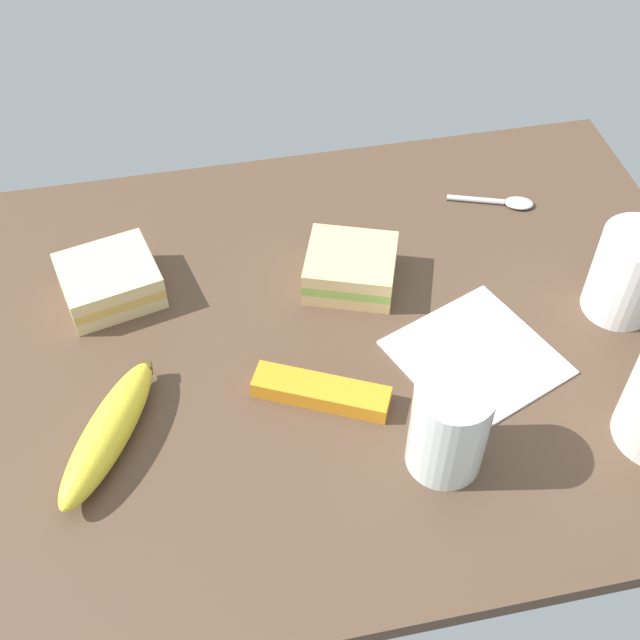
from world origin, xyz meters
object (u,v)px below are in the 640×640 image
(glass_of_milk, at_px, (448,431))
(spoon, at_px, (504,202))
(snack_bar, at_px, (321,392))
(paper_napkin, at_px, (476,357))
(banana, at_px, (108,432))
(sandwich_side, at_px, (110,281))
(sandwich_main, at_px, (351,268))
(coffee_mug_milky, at_px, (629,272))

(glass_of_milk, relative_size, spoon, 1.00)
(glass_of_milk, distance_m, snack_bar, 0.14)
(glass_of_milk, relative_size, paper_napkin, 0.71)
(banana, distance_m, snack_bar, 0.21)
(sandwich_side, height_order, glass_of_milk, glass_of_milk)
(sandwich_main, bearing_deg, glass_of_milk, 97.80)
(glass_of_milk, xyz_separation_m, paper_napkin, (-0.07, -0.11, -0.05))
(banana, bearing_deg, snack_bar, -176.22)
(sandwich_side, height_order, banana, sandwich_side)
(snack_bar, bearing_deg, glass_of_milk, 162.83)
(coffee_mug_milky, relative_size, paper_napkin, 0.69)
(spoon, relative_size, snack_bar, 0.77)
(sandwich_side, distance_m, spoon, 0.49)
(sandwich_side, distance_m, banana, 0.20)
(coffee_mug_milky, xyz_separation_m, glass_of_milk, (0.25, 0.15, -0.01))
(glass_of_milk, bearing_deg, banana, -14.40)
(sandwich_main, bearing_deg, paper_napkin, 127.61)
(sandwich_main, height_order, snack_bar, sandwich_main)
(coffee_mug_milky, bearing_deg, spoon, -71.88)
(spoon, bearing_deg, snack_bar, 41.07)
(coffee_mug_milky, relative_size, sandwich_main, 0.85)
(sandwich_side, height_order, spoon, sandwich_side)
(glass_of_milk, xyz_separation_m, snack_bar, (0.10, -0.09, -0.04))
(spoon, bearing_deg, paper_napkin, 63.61)
(sandwich_main, xyz_separation_m, paper_napkin, (-0.10, 0.14, -0.02))
(glass_of_milk, bearing_deg, coffee_mug_milky, -148.53)
(sandwich_main, relative_size, snack_bar, 0.88)
(snack_bar, distance_m, paper_napkin, 0.17)
(coffee_mug_milky, height_order, banana, coffee_mug_milky)
(sandwich_main, relative_size, paper_napkin, 0.82)
(sandwich_side, bearing_deg, paper_napkin, 155.37)
(banana, distance_m, paper_napkin, 0.38)
(sandwich_main, height_order, banana, sandwich_main)
(sandwich_side, xyz_separation_m, snack_bar, (-0.20, 0.19, -0.01))
(glass_of_milk, distance_m, banana, 0.32)
(sandwich_main, distance_m, banana, 0.32)
(snack_bar, xyz_separation_m, paper_napkin, (-0.17, -0.02, -0.01))
(coffee_mug_milky, bearing_deg, sandwich_side, -13.34)
(coffee_mug_milky, distance_m, glass_of_milk, 0.29)
(sandwich_main, bearing_deg, spoon, -156.81)
(spoon, bearing_deg, glass_of_milk, 61.50)
(coffee_mug_milky, height_order, glass_of_milk, glass_of_milk)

